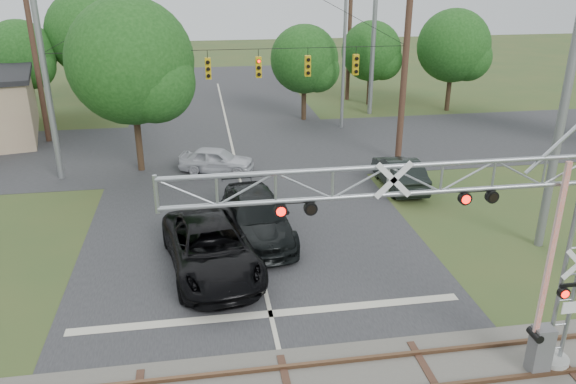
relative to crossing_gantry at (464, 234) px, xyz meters
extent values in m
cube|color=#272729|center=(-4.40, 8.36, -4.48)|extent=(14.00, 90.00, 0.02)
cube|color=#272729|center=(-4.40, 22.36, -4.47)|extent=(90.00, 12.00, 0.02)
cube|color=brown|center=(-4.40, 1.08, -4.40)|extent=(90.00, 0.12, 0.14)
cylinder|color=gray|center=(3.25, 0.06, -4.34)|extent=(0.90, 0.90, 0.30)
cube|color=silver|center=(3.20, -0.24, -2.33)|extent=(0.45, 0.03, 0.35)
cube|color=#5E5E60|center=(2.65, -0.14, -3.73)|extent=(0.55, 0.45, 1.50)
cube|color=red|center=(2.40, -0.14, -0.68)|extent=(0.14, 0.09, 5.01)
cylinder|color=gray|center=(-13.90, 18.36, 1.26)|extent=(0.32, 0.32, 11.50)
cylinder|color=#3D271C|center=(5.10, 18.36, 1.26)|extent=(0.36, 0.36, 11.50)
cylinder|color=black|center=(-4.40, 18.36, 2.14)|extent=(19.00, 0.03, 0.03)
cube|color=#C49C0D|center=(-11.07, 18.36, 1.19)|extent=(0.30, 0.30, 1.10)
cube|color=#C49C0D|center=(-8.40, 18.36, 1.19)|extent=(0.30, 0.30, 1.10)
cube|color=#C49C0D|center=(-5.73, 18.36, 1.19)|extent=(0.30, 0.30, 1.10)
cube|color=#C49C0D|center=(-3.07, 18.36, 1.19)|extent=(0.30, 0.30, 1.10)
cube|color=#C49C0D|center=(-0.40, 18.36, 1.19)|extent=(0.30, 0.30, 1.10)
cube|color=#C49C0D|center=(2.27, 18.36, 1.19)|extent=(0.30, 0.30, 1.10)
imported|color=black|center=(-6.18, 7.11, -3.57)|extent=(4.03, 7.00, 1.83)
imported|color=black|center=(-4.21, 9.72, -3.58)|extent=(3.02, 6.42, 1.81)
imported|color=#BABBC3|center=(-5.53, 18.06, -3.78)|extent=(4.42, 2.82, 1.40)
imported|color=black|center=(3.69, 14.25, -3.69)|extent=(1.81, 4.85, 1.59)
cylinder|color=gray|center=(3.60, 25.96, 0.43)|extent=(0.22, 0.22, 9.83)
cylinder|color=#3D271C|center=(-16.18, 25.77, 1.01)|extent=(0.34, 0.34, 11.00)
cylinder|color=gray|center=(6.77, 29.61, 1.91)|extent=(0.34, 0.34, 12.79)
cylinder|color=gray|center=(7.17, 7.06, 1.76)|extent=(0.34, 0.34, 12.48)
cylinder|color=#3D271C|center=(6.32, 34.74, 0.89)|extent=(0.34, 0.34, 10.74)
cylinder|color=#352518|center=(-19.07, 32.78, -2.84)|extent=(0.36, 0.36, 3.29)
sphere|color=#153F12|center=(-19.07, 32.78, 0.15)|extent=(5.08, 5.08, 5.08)
cylinder|color=#352518|center=(-14.27, 34.44, -2.38)|extent=(0.36, 0.36, 4.20)
sphere|color=#153F12|center=(-14.27, 34.44, 1.44)|extent=(6.50, 6.50, 6.50)
cylinder|color=#352518|center=(-9.73, 19.03, -2.34)|extent=(0.36, 0.36, 4.29)
sphere|color=#153F12|center=(-9.73, 19.03, 1.56)|extent=(6.63, 6.63, 6.63)
cylinder|color=#352518|center=(1.36, 28.60, -2.90)|extent=(0.36, 0.36, 3.17)
sphere|color=#153F12|center=(1.36, 28.60, -0.02)|extent=(4.90, 4.90, 4.90)
cylinder|color=#352518|center=(7.60, 32.65, -2.94)|extent=(0.36, 0.36, 3.09)
sphere|color=#153F12|center=(7.60, 32.65, -0.13)|extent=(4.77, 4.77, 4.77)
cylinder|color=#352518|center=(13.16, 29.65, -2.70)|extent=(0.36, 0.36, 3.57)
sphere|color=#153F12|center=(13.16, 29.65, 0.55)|extent=(5.52, 5.52, 5.52)
camera|label=1|loc=(-6.32, -11.67, 6.19)|focal=35.00mm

